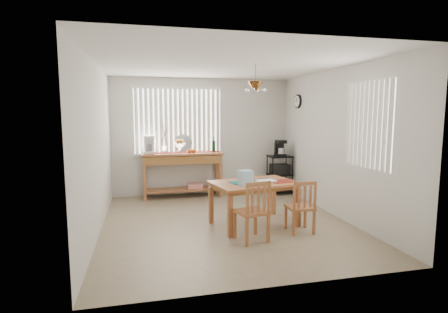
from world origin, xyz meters
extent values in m
cube|color=gray|center=(0.00, 0.00, -0.01)|extent=(4.00, 4.50, 0.01)
cube|color=silver|center=(0.00, 2.30, 1.30)|extent=(4.00, 0.10, 2.60)
cube|color=silver|center=(0.00, -2.30, 1.30)|extent=(4.00, 0.10, 2.60)
cube|color=silver|center=(-2.05, 0.00, 1.30)|extent=(0.10, 4.50, 2.60)
cube|color=silver|center=(2.05, 0.00, 1.30)|extent=(0.10, 4.50, 2.60)
cube|color=white|center=(0.00, 0.00, 2.65)|extent=(4.00, 4.50, 0.10)
cube|color=white|center=(-0.55, 2.25, 1.65)|extent=(1.90, 0.01, 1.40)
cube|color=white|center=(-1.45, 2.23, 1.65)|extent=(0.07, 0.03, 1.40)
cube|color=white|center=(-1.34, 2.23, 1.65)|extent=(0.07, 0.03, 1.40)
cube|color=white|center=(-1.24, 2.23, 1.65)|extent=(0.07, 0.03, 1.40)
cube|color=white|center=(-1.13, 2.23, 1.65)|extent=(0.07, 0.03, 1.40)
cube|color=white|center=(-1.03, 2.23, 1.65)|extent=(0.07, 0.03, 1.40)
cube|color=white|center=(-0.92, 2.23, 1.65)|extent=(0.07, 0.03, 1.40)
cube|color=white|center=(-0.81, 2.23, 1.65)|extent=(0.07, 0.03, 1.40)
cube|color=white|center=(-0.71, 2.23, 1.65)|extent=(0.07, 0.03, 1.40)
cube|color=white|center=(-0.60, 2.23, 1.65)|extent=(0.07, 0.03, 1.40)
cube|color=white|center=(-0.50, 2.23, 1.65)|extent=(0.07, 0.03, 1.40)
cube|color=white|center=(-0.39, 2.23, 1.65)|extent=(0.07, 0.03, 1.40)
cube|color=white|center=(-0.29, 2.23, 1.65)|extent=(0.07, 0.03, 1.40)
cube|color=white|center=(-0.18, 2.23, 1.65)|extent=(0.07, 0.03, 1.40)
cube|color=white|center=(-0.08, 2.23, 1.65)|extent=(0.07, 0.03, 1.40)
cube|color=white|center=(0.03, 2.23, 1.65)|extent=(0.07, 0.03, 1.40)
cube|color=white|center=(0.14, 2.23, 1.65)|extent=(0.07, 0.03, 1.40)
cube|color=white|center=(0.24, 2.23, 1.65)|extent=(0.07, 0.03, 1.40)
cube|color=white|center=(0.35, 2.23, 1.65)|extent=(0.07, 0.03, 1.40)
cube|color=white|center=(-0.55, 2.22, 0.92)|extent=(1.98, 0.06, 0.06)
cube|color=white|center=(-0.55, 2.22, 2.38)|extent=(1.98, 0.06, 0.06)
cube|color=white|center=(2.00, -0.90, 1.65)|extent=(0.01, 1.10, 1.30)
cube|color=white|center=(1.99, -1.40, 1.65)|extent=(0.03, 0.07, 1.30)
cube|color=white|center=(1.99, -1.29, 1.65)|extent=(0.03, 0.07, 1.30)
cube|color=white|center=(1.99, -1.18, 1.65)|extent=(0.03, 0.07, 1.30)
cube|color=white|center=(1.99, -1.07, 1.65)|extent=(0.03, 0.07, 1.30)
cube|color=white|center=(1.99, -0.96, 1.65)|extent=(0.03, 0.07, 1.30)
cube|color=white|center=(1.99, -0.85, 1.65)|extent=(0.03, 0.07, 1.30)
cube|color=white|center=(1.99, -0.74, 1.65)|extent=(0.03, 0.07, 1.30)
cube|color=white|center=(1.99, -0.63, 1.65)|extent=(0.03, 0.07, 1.30)
cube|color=white|center=(1.99, -0.52, 1.65)|extent=(0.03, 0.07, 1.30)
cube|color=white|center=(1.99, -0.41, 1.65)|extent=(0.03, 0.07, 1.30)
cylinder|color=black|center=(1.98, 1.55, 2.08)|extent=(0.04, 0.30, 0.30)
cylinder|color=white|center=(1.95, 1.55, 2.08)|extent=(0.01, 0.25, 0.25)
cylinder|color=brown|center=(0.43, -0.22, 2.43)|extent=(0.01, 0.01, 0.34)
cone|color=brown|center=(0.43, -0.22, 2.25)|extent=(0.24, 0.24, 0.14)
sphere|color=white|center=(0.59, -0.22, 2.19)|extent=(0.05, 0.05, 0.05)
sphere|color=white|center=(0.51, -0.08, 2.19)|extent=(0.05, 0.05, 0.05)
sphere|color=white|center=(0.35, -0.08, 2.19)|extent=(0.05, 0.05, 0.05)
sphere|color=white|center=(0.27, -0.22, 2.19)|extent=(0.05, 0.05, 0.05)
sphere|color=white|center=(0.35, -0.36, 2.19)|extent=(0.05, 0.05, 0.05)
sphere|color=white|center=(0.51, -0.36, 2.19)|extent=(0.05, 0.05, 0.05)
cube|color=#AB6639|center=(-0.50, 1.99, 0.95)|extent=(1.74, 0.49, 0.04)
cube|color=#A06A34|center=(-0.50, 1.99, 0.84)|extent=(1.67, 0.44, 0.17)
cube|color=#AB6639|center=(-1.31, 1.80, 0.37)|extent=(0.07, 0.07, 0.75)
cube|color=#AB6639|center=(0.32, 1.80, 0.37)|extent=(0.07, 0.07, 0.75)
cube|color=#AB6639|center=(-1.31, 2.18, 0.37)|extent=(0.07, 0.07, 0.75)
cube|color=#AB6639|center=(0.32, 2.18, 0.37)|extent=(0.07, 0.07, 0.75)
cube|color=#AB6639|center=(-0.50, 1.99, 0.16)|extent=(1.61, 0.42, 0.03)
cube|color=red|center=(-0.23, 1.99, 0.23)|extent=(0.33, 0.24, 0.11)
cube|color=maroon|center=(-0.50, 1.99, 0.98)|extent=(1.65, 0.27, 0.01)
cube|color=white|center=(-1.19, 1.99, 1.00)|extent=(0.22, 0.26, 0.05)
cube|color=white|center=(-1.19, 2.07, 1.14)|extent=(0.22, 0.09, 0.33)
cube|color=white|center=(-1.19, 1.96, 1.32)|extent=(0.22, 0.24, 0.08)
cylinder|color=white|center=(-1.19, 1.95, 1.10)|extent=(0.14, 0.14, 0.14)
cylinder|color=white|center=(-0.55, 1.96, 1.03)|extent=(0.05, 0.05, 0.11)
cone|color=white|center=(-0.55, 1.96, 1.13)|extent=(0.28, 0.28, 0.10)
sphere|color=#C44D1A|center=(-0.50, 1.96, 1.23)|extent=(0.09, 0.09, 0.09)
sphere|color=#C44D1A|center=(-0.54, 2.02, 1.23)|extent=(0.09, 0.09, 0.09)
sphere|color=#C44D1A|center=(-0.60, 2.00, 1.23)|extent=(0.09, 0.09, 0.09)
sphere|color=#C44D1A|center=(-0.60, 1.93, 1.23)|extent=(0.09, 0.09, 0.09)
sphere|color=#C44D1A|center=(-0.54, 1.91, 1.23)|extent=(0.09, 0.09, 0.09)
sphere|color=#DA490B|center=(-0.35, 1.90, 1.02)|extent=(0.09, 0.09, 0.09)
sphere|color=#DA490B|center=(-0.26, 1.90, 1.02)|extent=(0.09, 0.09, 0.09)
cylinder|color=silver|center=(-0.44, 2.19, 1.17)|extent=(0.39, 0.10, 0.39)
cylinder|color=white|center=(-0.88, 2.04, 1.05)|extent=(0.09, 0.09, 0.15)
cylinder|color=#4C3823|center=(-0.88, 2.04, 1.37)|extent=(0.09, 0.04, 0.48)
cylinder|color=#4C3823|center=(-0.88, 2.04, 1.40)|extent=(0.15, 0.07, 0.52)
cylinder|color=#4C3823|center=(-0.88, 2.04, 1.34)|extent=(0.19, 0.08, 0.39)
cylinder|color=#4C3823|center=(-0.88, 2.04, 1.43)|extent=(0.06, 0.03, 0.59)
cylinder|color=#4C3823|center=(-0.88, 2.04, 1.33)|extent=(0.24, 0.11, 0.33)
cylinder|color=black|center=(0.21, 2.04, 1.10)|extent=(0.08, 0.08, 0.25)
cylinder|color=black|center=(0.21, 2.04, 1.27)|extent=(0.03, 0.03, 0.09)
cylinder|color=black|center=(1.46, 1.65, 0.43)|extent=(0.02, 0.02, 0.87)
cylinder|color=black|center=(1.94, 1.65, 0.43)|extent=(0.02, 0.02, 0.87)
cylinder|color=black|center=(1.46, 2.01, 0.43)|extent=(0.02, 0.02, 0.87)
cylinder|color=black|center=(1.94, 2.01, 0.43)|extent=(0.02, 0.02, 0.87)
cube|color=black|center=(1.70, 1.83, 0.85)|extent=(0.51, 0.41, 0.03)
cube|color=black|center=(1.70, 1.83, 0.43)|extent=(0.51, 0.41, 0.03)
cube|color=black|center=(1.70, 1.83, 0.06)|extent=(0.51, 0.41, 0.03)
cube|color=black|center=(1.70, 1.83, 0.56)|extent=(0.39, 0.31, 0.22)
cube|color=black|center=(1.70, 1.81, 0.89)|extent=(0.20, 0.25, 0.05)
cube|color=black|center=(1.70, 1.89, 1.02)|extent=(0.20, 0.08, 0.31)
cube|color=black|center=(1.70, 1.81, 1.19)|extent=(0.20, 0.22, 0.07)
cylinder|color=silver|center=(1.70, 1.80, 0.99)|extent=(0.13, 0.13, 0.13)
cube|color=#AB6639|center=(0.43, -0.22, 0.70)|extent=(1.48, 1.10, 0.04)
cube|color=#A06A34|center=(0.43, -0.22, 0.65)|extent=(1.37, 0.99, 0.06)
cube|color=#AB6639|center=(-0.10, -0.70, 0.31)|extent=(0.08, 0.08, 0.62)
cube|color=#AB6639|center=(1.10, -0.46, 0.31)|extent=(0.08, 0.08, 0.62)
cube|color=#AB6639|center=(-0.24, 0.03, 0.31)|extent=(0.08, 0.08, 0.62)
cube|color=#AB6639|center=(0.96, 0.27, 0.31)|extent=(0.08, 0.08, 0.62)
cube|color=#136F69|center=(0.23, -0.21, 0.72)|extent=(0.45, 0.36, 0.01)
cube|color=maroon|center=(0.88, -0.27, 0.72)|extent=(0.45, 0.36, 0.01)
cube|color=white|center=(0.62, -0.23, 0.73)|extent=(0.33, 0.28, 0.02)
cube|color=black|center=(0.60, -0.11, 0.73)|extent=(0.29, 0.08, 0.03)
cube|color=#98C9DD|center=(0.22, -0.40, 0.83)|extent=(0.22, 0.22, 0.23)
cube|color=#AB6639|center=(0.17, -0.89, 0.42)|extent=(0.49, 0.49, 0.04)
cube|color=#AB6639|center=(0.30, -0.68, 0.20)|extent=(0.05, 0.05, 0.40)
cube|color=#AB6639|center=(-0.04, -0.76, 0.20)|extent=(0.05, 0.05, 0.40)
cube|color=#AB6639|center=(0.38, -1.02, 0.20)|extent=(0.05, 0.05, 0.40)
cube|color=#AB6639|center=(0.04, -1.10, 0.20)|extent=(0.05, 0.05, 0.40)
cube|color=#AB6639|center=(0.38, -1.03, 0.66)|extent=(0.04, 0.04, 0.45)
cube|color=#AB6639|center=(0.04, -1.11, 0.66)|extent=(0.04, 0.04, 0.45)
cube|color=#AB6639|center=(0.21, -1.07, 0.86)|extent=(0.37, 0.11, 0.06)
cube|color=#AB6639|center=(0.31, -1.05, 0.64)|extent=(0.04, 0.03, 0.36)
cube|color=#AB6639|center=(0.21, -1.07, 0.64)|extent=(0.04, 0.03, 0.36)
cube|color=#AB6639|center=(0.12, -1.09, 0.64)|extent=(0.04, 0.03, 0.36)
cube|color=#AB6639|center=(1.01, -0.70, 0.39)|extent=(0.40, 0.40, 0.04)
cube|color=#AB6639|center=(1.18, -0.55, 0.19)|extent=(0.04, 0.04, 0.37)
cube|color=#AB6639|center=(0.85, -0.53, 0.19)|extent=(0.04, 0.04, 0.37)
cube|color=#AB6639|center=(1.17, -0.87, 0.19)|extent=(0.04, 0.04, 0.37)
cube|color=#AB6639|center=(0.84, -0.86, 0.19)|extent=(0.04, 0.04, 0.37)
cube|color=#AB6639|center=(1.17, -0.88, 0.61)|extent=(0.03, 0.03, 0.42)
cube|color=#AB6639|center=(0.84, -0.87, 0.61)|extent=(0.03, 0.03, 0.42)
cube|color=#AB6639|center=(1.00, -0.87, 0.80)|extent=(0.34, 0.04, 0.05)
cube|color=#AB6639|center=(1.09, -0.88, 0.59)|extent=(0.04, 0.02, 0.33)
cube|color=#AB6639|center=(1.00, -0.87, 0.59)|extent=(0.04, 0.02, 0.33)
cube|color=#AB6639|center=(0.91, -0.87, 0.59)|extent=(0.04, 0.02, 0.33)
camera|label=1|loc=(-1.31, -5.54, 1.83)|focal=28.00mm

